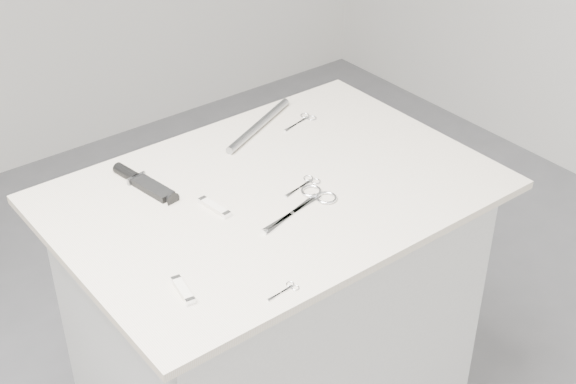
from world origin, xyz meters
TOP-DOWN VIEW (x-y plane):
  - plinth at (0.00, 0.00)m, footprint 0.90×0.60m
  - display_board at (0.00, 0.00)m, footprint 1.00×0.70m
  - large_shears at (0.03, -0.09)m, footprint 0.22×0.10m
  - embroidery_scissors_a at (0.07, -0.03)m, footprint 0.11×0.05m
  - embroidery_scissors_b at (0.26, 0.22)m, footprint 0.11×0.06m
  - tiny_scissors at (-0.20, -0.30)m, footprint 0.07×0.03m
  - sheathed_knife at (-0.23, 0.21)m, footprint 0.06×0.19m
  - pocket_knife_a at (-0.16, 0.01)m, footprint 0.03×0.09m
  - pocket_knife_b at (-0.36, -0.19)m, footprint 0.03×0.09m
  - metal_rail at (0.14, 0.25)m, footprint 0.28×0.14m

SIDE VIEW (x-z plane):
  - plinth at x=0.00m, z-range 0.00..0.90m
  - display_board at x=0.00m, z-range 0.90..0.92m
  - tiny_scissors at x=-0.20m, z-range 0.92..0.92m
  - embroidery_scissors_a at x=0.07m, z-range 0.92..0.92m
  - embroidery_scissors_b at x=0.26m, z-range 0.92..0.92m
  - large_shears at x=0.03m, z-range 0.92..0.93m
  - pocket_knife_b at x=-0.36m, z-range 0.92..0.93m
  - pocket_knife_a at x=-0.16m, z-range 0.92..0.93m
  - sheathed_knife at x=-0.23m, z-range 0.91..0.94m
  - metal_rail at x=0.14m, z-range 0.92..0.94m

